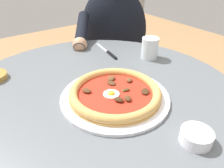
{
  "coord_description": "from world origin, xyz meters",
  "views": [
    {
      "loc": [
        -0.3,
        -0.5,
        1.11
      ],
      "look_at": [
        0.03,
        -0.04,
        0.76
      ],
      "focal_mm": 34.12,
      "sensor_mm": 36.0,
      "label": 1
    }
  ],
  "objects_px": {
    "water_glass": "(150,49)",
    "ramekin_capers": "(196,136)",
    "pizza_on_plate": "(115,94)",
    "cafe_chair_diner": "(115,51)",
    "steak_knife": "(109,53)",
    "diner_person": "(113,62)",
    "dining_table": "(98,130)"
  },
  "relations": [
    {
      "from": "water_glass",
      "to": "ramekin_capers",
      "type": "relative_size",
      "value": 1.14
    },
    {
      "from": "pizza_on_plate",
      "to": "water_glass",
      "type": "bearing_deg",
      "value": 27.81
    },
    {
      "from": "pizza_on_plate",
      "to": "cafe_chair_diner",
      "type": "distance_m",
      "value": 0.87
    },
    {
      "from": "steak_knife",
      "to": "ramekin_capers",
      "type": "height_order",
      "value": "ramekin_capers"
    },
    {
      "from": "steak_knife",
      "to": "cafe_chair_diner",
      "type": "xyz_separation_m",
      "value": [
        0.32,
        0.38,
        -0.2
      ]
    },
    {
      "from": "steak_knife",
      "to": "pizza_on_plate",
      "type": "bearing_deg",
      "value": -121.74
    },
    {
      "from": "water_glass",
      "to": "diner_person",
      "type": "xyz_separation_m",
      "value": [
        0.11,
        0.41,
        -0.25
      ]
    },
    {
      "from": "pizza_on_plate",
      "to": "cafe_chair_diner",
      "type": "xyz_separation_m",
      "value": [
        0.5,
        0.68,
        -0.21
      ]
    },
    {
      "from": "pizza_on_plate",
      "to": "water_glass",
      "type": "height_order",
      "value": "water_glass"
    },
    {
      "from": "dining_table",
      "to": "pizza_on_plate",
      "type": "distance_m",
      "value": 0.2
    },
    {
      "from": "diner_person",
      "to": "cafe_chair_diner",
      "type": "height_order",
      "value": "diner_person"
    },
    {
      "from": "water_glass",
      "to": "diner_person",
      "type": "bearing_deg",
      "value": 75.53
    },
    {
      "from": "water_glass",
      "to": "ramekin_capers",
      "type": "xyz_separation_m",
      "value": [
        -0.25,
        -0.42,
        -0.02
      ]
    },
    {
      "from": "ramekin_capers",
      "to": "steak_knife",
      "type": "bearing_deg",
      "value": 76.51
    },
    {
      "from": "cafe_chair_diner",
      "to": "steak_knife",
      "type": "bearing_deg",
      "value": -129.88
    },
    {
      "from": "pizza_on_plate",
      "to": "steak_knife",
      "type": "height_order",
      "value": "pizza_on_plate"
    },
    {
      "from": "pizza_on_plate",
      "to": "water_glass",
      "type": "distance_m",
      "value": 0.34
    },
    {
      "from": "pizza_on_plate",
      "to": "water_glass",
      "type": "relative_size",
      "value": 3.83
    },
    {
      "from": "ramekin_capers",
      "to": "dining_table",
      "type": "bearing_deg",
      "value": 103.57
    },
    {
      "from": "ramekin_capers",
      "to": "cafe_chair_diner",
      "type": "distance_m",
      "value": 1.06
    },
    {
      "from": "steak_knife",
      "to": "diner_person",
      "type": "bearing_deg",
      "value": 50.79
    },
    {
      "from": "pizza_on_plate",
      "to": "ramekin_capers",
      "type": "distance_m",
      "value": 0.26
    },
    {
      "from": "dining_table",
      "to": "diner_person",
      "type": "bearing_deg",
      "value": 49.34
    },
    {
      "from": "steak_knife",
      "to": "dining_table",
      "type": "bearing_deg",
      "value": -132.29
    },
    {
      "from": "pizza_on_plate",
      "to": "diner_person",
      "type": "xyz_separation_m",
      "value": [
        0.4,
        0.57,
        -0.23
      ]
    },
    {
      "from": "diner_person",
      "to": "steak_knife",
      "type": "bearing_deg",
      "value": -129.21
    },
    {
      "from": "water_glass",
      "to": "diner_person",
      "type": "distance_m",
      "value": 0.49
    },
    {
      "from": "ramekin_capers",
      "to": "diner_person",
      "type": "bearing_deg",
      "value": 66.74
    },
    {
      "from": "water_glass",
      "to": "steak_knife",
      "type": "xyz_separation_m",
      "value": [
        -0.12,
        0.14,
        -0.03
      ]
    },
    {
      "from": "pizza_on_plate",
      "to": "ramekin_capers",
      "type": "xyz_separation_m",
      "value": [
        0.05,
        -0.26,
        0.0
      ]
    },
    {
      "from": "dining_table",
      "to": "steak_knife",
      "type": "height_order",
      "value": "steak_knife"
    },
    {
      "from": "pizza_on_plate",
      "to": "water_glass",
      "type": "xyz_separation_m",
      "value": [
        0.3,
        0.16,
        0.02
      ]
    }
  ]
}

